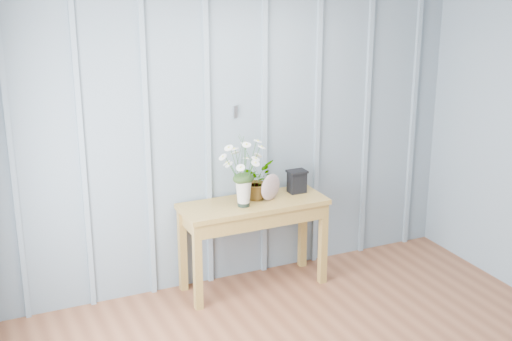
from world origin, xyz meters
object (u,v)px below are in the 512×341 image
daisy_vase (243,161)px  felt_disc_vessel (270,187)px  sideboard (253,215)px  carved_box (297,181)px

daisy_vase → felt_disc_vessel: size_ratio=2.71×
sideboard → felt_disc_vessel: size_ratio=5.45×
sideboard → daisy_vase: 0.50m
sideboard → carved_box: size_ratio=6.26×
felt_disc_vessel → carved_box: felt_disc_vessel is taller
felt_disc_vessel → carved_box: size_ratio=1.15×
daisy_vase → carved_box: bearing=12.1°
sideboard → felt_disc_vessel: bearing=-6.6°
sideboard → carved_box: carved_box is taller
daisy_vase → carved_box: 0.61m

